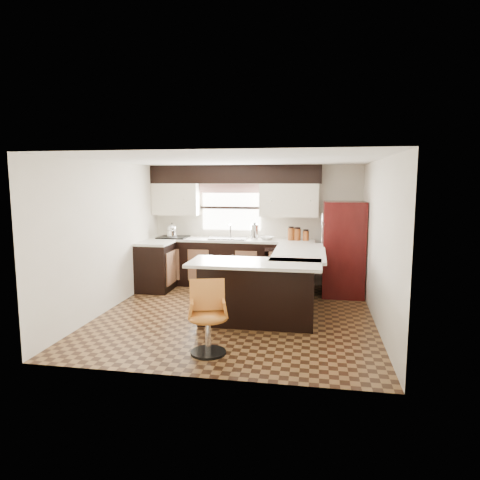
% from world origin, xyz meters
% --- Properties ---
extents(floor, '(4.40, 4.40, 0.00)m').
position_xyz_m(floor, '(0.00, 0.00, 0.00)').
color(floor, '#49301A').
rests_on(floor, ground).
extents(ceiling, '(4.40, 4.40, 0.00)m').
position_xyz_m(ceiling, '(0.00, 0.00, 2.40)').
color(ceiling, silver).
rests_on(ceiling, wall_back).
extents(wall_back, '(4.40, 0.00, 4.40)m').
position_xyz_m(wall_back, '(0.00, 2.20, 1.20)').
color(wall_back, beige).
rests_on(wall_back, floor).
extents(wall_front, '(4.40, 0.00, 4.40)m').
position_xyz_m(wall_front, '(0.00, -2.20, 1.20)').
color(wall_front, beige).
rests_on(wall_front, floor).
extents(wall_left, '(0.00, 4.40, 4.40)m').
position_xyz_m(wall_left, '(-2.10, 0.00, 1.20)').
color(wall_left, beige).
rests_on(wall_left, floor).
extents(wall_right, '(0.00, 4.40, 4.40)m').
position_xyz_m(wall_right, '(2.10, 0.00, 1.20)').
color(wall_right, beige).
rests_on(wall_right, floor).
extents(base_cab_back, '(3.30, 0.60, 0.90)m').
position_xyz_m(base_cab_back, '(-0.45, 1.90, 0.45)').
color(base_cab_back, black).
rests_on(base_cab_back, floor).
extents(base_cab_left, '(0.60, 0.70, 0.90)m').
position_xyz_m(base_cab_left, '(-1.80, 1.25, 0.45)').
color(base_cab_left, black).
rests_on(base_cab_left, floor).
extents(counter_back, '(3.30, 0.60, 0.04)m').
position_xyz_m(counter_back, '(-0.45, 1.90, 0.92)').
color(counter_back, silver).
rests_on(counter_back, base_cab_back).
extents(counter_left, '(0.60, 0.70, 0.04)m').
position_xyz_m(counter_left, '(-1.80, 1.25, 0.92)').
color(counter_left, silver).
rests_on(counter_left, base_cab_left).
extents(soffit, '(3.40, 0.35, 0.36)m').
position_xyz_m(soffit, '(-0.40, 2.03, 2.22)').
color(soffit, black).
rests_on(soffit, wall_back).
extents(upper_cab_left, '(0.94, 0.35, 0.64)m').
position_xyz_m(upper_cab_left, '(-1.62, 2.03, 1.72)').
color(upper_cab_left, beige).
rests_on(upper_cab_left, wall_back).
extents(upper_cab_right, '(1.14, 0.35, 0.64)m').
position_xyz_m(upper_cab_right, '(0.68, 2.03, 1.72)').
color(upper_cab_right, beige).
rests_on(upper_cab_right, wall_back).
extents(window_pane, '(1.20, 0.02, 0.90)m').
position_xyz_m(window_pane, '(-0.50, 2.18, 1.55)').
color(window_pane, white).
rests_on(window_pane, wall_back).
extents(valance, '(1.30, 0.06, 0.18)m').
position_xyz_m(valance, '(-0.50, 2.14, 1.94)').
color(valance, '#D19B93').
rests_on(valance, wall_back).
extents(sink, '(0.75, 0.45, 0.03)m').
position_xyz_m(sink, '(-0.50, 1.88, 0.96)').
color(sink, '#B2B2B7').
rests_on(sink, counter_back).
extents(dishwasher, '(0.58, 0.03, 0.78)m').
position_xyz_m(dishwasher, '(0.55, 1.61, 0.43)').
color(dishwasher, black).
rests_on(dishwasher, floor).
extents(cooktop, '(0.58, 0.50, 0.02)m').
position_xyz_m(cooktop, '(-1.65, 1.88, 0.96)').
color(cooktop, black).
rests_on(cooktop, counter_back).
extents(peninsula_long, '(0.60, 1.95, 0.90)m').
position_xyz_m(peninsula_long, '(0.90, 0.62, 0.45)').
color(peninsula_long, black).
rests_on(peninsula_long, floor).
extents(peninsula_return, '(1.65, 0.60, 0.90)m').
position_xyz_m(peninsula_return, '(0.38, -0.35, 0.45)').
color(peninsula_return, black).
rests_on(peninsula_return, floor).
extents(counter_pen_long, '(0.84, 1.95, 0.04)m').
position_xyz_m(counter_pen_long, '(0.95, 0.62, 0.92)').
color(counter_pen_long, silver).
rests_on(counter_pen_long, peninsula_long).
extents(counter_pen_return, '(1.89, 0.84, 0.04)m').
position_xyz_m(counter_pen_return, '(0.35, -0.44, 0.92)').
color(counter_pen_return, silver).
rests_on(counter_pen_return, peninsula_return).
extents(refrigerator, '(0.74, 0.71, 1.73)m').
position_xyz_m(refrigerator, '(1.71, 1.50, 0.86)').
color(refrigerator, '#350909').
rests_on(refrigerator, floor).
extents(bar_chair, '(0.59, 0.59, 0.89)m').
position_xyz_m(bar_chair, '(-0.06, -1.55, 0.44)').
color(bar_chair, '#B86A25').
rests_on(bar_chair, floor).
extents(kettle, '(0.21, 0.21, 0.28)m').
position_xyz_m(kettle, '(-1.67, 1.88, 1.11)').
color(kettle, silver).
rests_on(kettle, cooktop).
extents(percolator, '(0.15, 0.15, 0.30)m').
position_xyz_m(percolator, '(0.02, 1.90, 1.09)').
color(percolator, silver).
rests_on(percolator, counter_back).
extents(mixing_bowl, '(0.35, 0.35, 0.06)m').
position_xyz_m(mixing_bowl, '(0.27, 1.90, 0.98)').
color(mixing_bowl, white).
rests_on(mixing_bowl, counter_back).
extents(canister_large, '(0.13, 0.13, 0.24)m').
position_xyz_m(canister_large, '(0.73, 1.92, 1.06)').
color(canister_large, brown).
rests_on(canister_large, counter_back).
extents(canister_med, '(0.14, 0.14, 0.23)m').
position_xyz_m(canister_med, '(0.85, 1.92, 1.06)').
color(canister_med, brown).
rests_on(canister_med, counter_back).
extents(canister_small, '(0.12, 0.12, 0.19)m').
position_xyz_m(canister_small, '(1.02, 1.92, 1.04)').
color(canister_small, brown).
rests_on(canister_small, counter_back).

